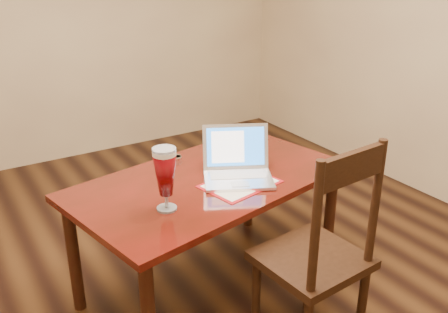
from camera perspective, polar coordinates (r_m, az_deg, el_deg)
ground at (r=2.94m, az=-3.40°, el=-16.04°), size 5.00×5.00×0.00m
dining_table at (r=2.71m, az=-1.72°, el=-3.90°), size 1.61×1.10×1.01m
dining_chair at (r=2.41m, az=10.71°, el=-11.16°), size 0.50×0.48×1.10m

